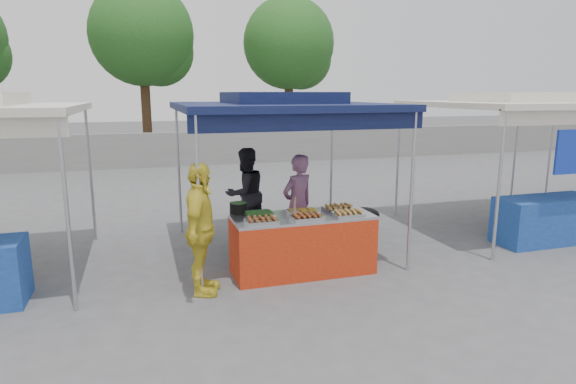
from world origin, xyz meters
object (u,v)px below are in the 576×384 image
object	(u,v)px
cooking_pot	(239,208)
customer_person	(201,230)
vendor_woman	(298,205)
helper_man	(246,194)
wok_burner	(364,228)
vendor_table	(302,244)

from	to	relation	value
cooking_pot	customer_person	world-z (taller)	customer_person
vendor_woman	cooking_pot	bearing A→B (deg)	-3.87
vendor_woman	helper_man	size ratio (longest dim) A/B	1.00
wok_burner	vendor_woman	size ratio (longest dim) A/B	0.49
cooking_pot	customer_person	size ratio (longest dim) A/B	0.15
customer_person	vendor_table	bearing A→B (deg)	-60.13
cooking_pot	wok_burner	world-z (taller)	cooking_pot
wok_burner	helper_man	distance (m)	2.22
wok_burner	helper_man	xyz separation A→B (m)	(-1.57, 1.54, 0.34)
wok_burner	vendor_woman	bearing A→B (deg)	152.47
vendor_table	helper_man	bearing A→B (deg)	102.36
vendor_woman	helper_man	distance (m)	1.28
vendor_table	helper_man	distance (m)	1.98
vendor_table	wok_burner	distance (m)	1.21
vendor_table	cooking_pot	xyz separation A→B (m)	(-0.84, 0.38, 0.50)
wok_burner	vendor_woman	xyz separation A→B (m)	(-0.97, 0.41, 0.34)
wok_burner	helper_man	size ratio (longest dim) A/B	0.49
customer_person	wok_burner	bearing A→B (deg)	-58.16
vendor_table	vendor_woman	bearing A→B (deg)	76.60
helper_man	customer_person	xyz separation A→B (m)	(-1.07, -2.24, 0.05)
vendor_woman	helper_man	xyz separation A→B (m)	(-0.60, 1.13, 0.00)
cooking_pot	helper_man	bearing A→B (deg)	74.32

